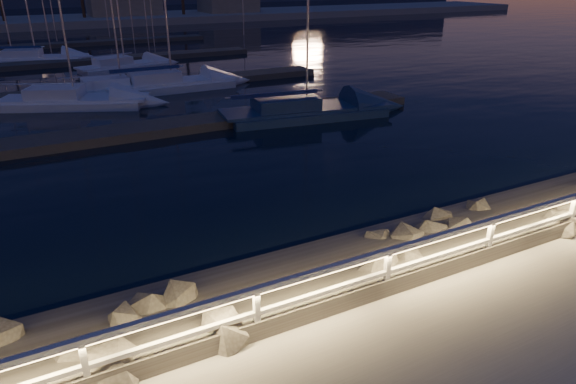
% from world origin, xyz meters
% --- Properties ---
extents(ground, '(400.00, 400.00, 0.00)m').
position_xyz_m(ground, '(0.00, 0.00, 0.00)').
color(ground, '#A09D91').
rests_on(ground, ground).
extents(harbor_water, '(400.00, 440.00, 0.60)m').
position_xyz_m(harbor_water, '(0.00, 31.22, -0.97)').
color(harbor_water, black).
rests_on(harbor_water, ground).
extents(guard_rail, '(44.11, 0.12, 1.06)m').
position_xyz_m(guard_rail, '(-0.07, -0.00, 0.77)').
color(guard_rail, white).
rests_on(guard_rail, ground).
extents(riprap, '(40.75, 3.08, 1.47)m').
position_xyz_m(riprap, '(-2.08, 1.33, -0.18)').
color(riprap, '#6C655C').
rests_on(riprap, ground).
extents(floating_docks, '(22.00, 36.00, 0.40)m').
position_xyz_m(floating_docks, '(0.00, 32.50, -0.40)').
color(floating_docks, '#5B554B').
rests_on(floating_docks, ground).
extents(far_shore, '(160.00, 14.00, 5.20)m').
position_xyz_m(far_shore, '(-0.12, 74.05, 0.29)').
color(far_shore, '#A09D91').
rests_on(far_shore, ground).
extents(sailboat_c, '(7.30, 2.30, 12.32)m').
position_xyz_m(sailboat_c, '(-2.67, 25.35, -0.20)').
color(sailboat_c, white).
rests_on(sailboat_c, ground).
extents(sailboat_f, '(8.26, 2.60, 13.99)m').
position_xyz_m(sailboat_f, '(0.31, 24.87, -0.14)').
color(sailboat_f, white).
rests_on(sailboat_f, ground).
extents(sailboat_g, '(8.03, 5.15, 13.30)m').
position_xyz_m(sailboat_g, '(-5.65, 23.13, -0.18)').
color(sailboat_g, white).
rests_on(sailboat_g, ground).
extents(sailboat_h, '(8.99, 3.83, 14.74)m').
position_xyz_m(sailboat_h, '(4.47, 15.14, -0.17)').
color(sailboat_h, navy).
rests_on(sailboat_h, ground).
extents(sailboat_j, '(7.30, 3.64, 11.98)m').
position_xyz_m(sailboat_j, '(-0.85, 33.28, -0.19)').
color(sailboat_j, white).
rests_on(sailboat_j, ground).
extents(sailboat_k, '(8.15, 4.38, 13.33)m').
position_xyz_m(sailboat_k, '(-6.52, 40.33, -0.18)').
color(sailboat_k, white).
rests_on(sailboat_k, ground).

